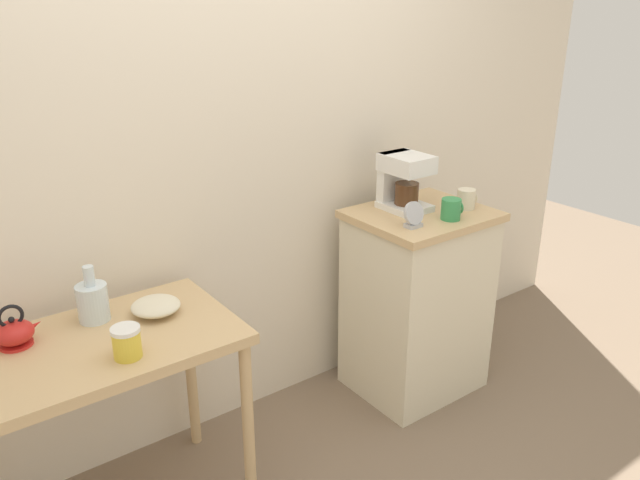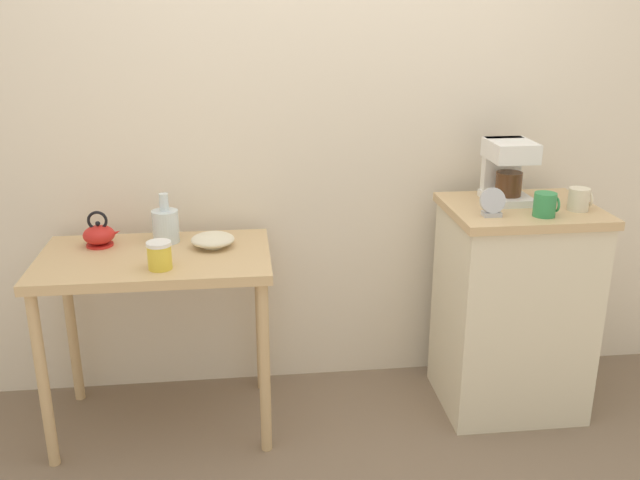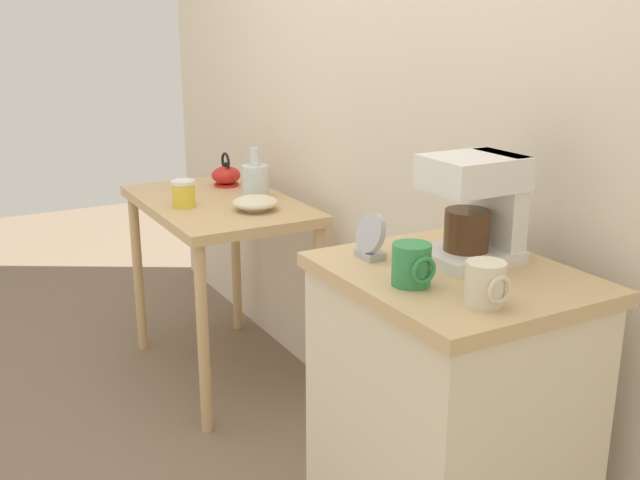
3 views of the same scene
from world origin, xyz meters
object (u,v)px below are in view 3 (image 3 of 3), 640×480
bowl_stoneware (255,203)px  table_clock (370,238)px  glass_carafe_vase (255,180)px  mug_small_cream (486,284)px  mug_tall_green (412,265)px  coffee_maker (478,204)px  teakettle (226,175)px  canister_enamel (184,194)px

bowl_stoneware → table_clock: (1.11, -0.19, 0.17)m
glass_carafe_vase → mug_small_cream: mug_small_cream is taller
glass_carafe_vase → mug_tall_green: mug_tall_green is taller
coffee_maker → teakettle: bearing=178.8°
canister_enamel → mug_tall_green: 1.51m
glass_carafe_vase → mug_small_cream: size_ratio=2.27×
glass_carafe_vase → canister_enamel: (0.00, -0.31, -0.02)m
bowl_stoneware → mug_tall_green: bearing=-9.2°
teakettle → glass_carafe_vase: bearing=4.3°
coffee_maker → table_clock: 0.27m
canister_enamel → table_clock: bearing=1.6°
canister_enamel → table_clock: size_ratio=0.93×
table_clock → mug_tall_green: bearing=-6.7°
bowl_stoneware → coffee_maker: 1.27m
mug_tall_green → mug_small_cream: 0.18m
coffee_maker → glass_carafe_vase: bearing=177.7°
bowl_stoneware → glass_carafe_vase: (-0.20, 0.09, 0.04)m
bowl_stoneware → mug_tall_green: mug_tall_green is taller
glass_carafe_vase → table_clock: size_ratio=1.83×
teakettle → glass_carafe_vase: (0.27, 0.02, 0.03)m
bowl_stoneware → canister_enamel: 0.29m
mug_small_cream → table_clock: (-0.38, -0.04, 0.01)m
mug_tall_green → bowl_stoneware: bearing=170.8°
table_clock → glass_carafe_vase: bearing=168.0°
teakettle → glass_carafe_vase: glass_carafe_vase is taller
bowl_stoneware → coffee_maker: bearing=1.5°
canister_enamel → mug_small_cream: bearing=2.5°
teakettle → mug_small_cream: 1.97m
coffee_maker → mug_tall_green: bearing=-73.7°
mug_small_cream → glass_carafe_vase: bearing=171.9°
mug_small_cream → table_clock: 0.38m
table_clock → coffee_maker: bearing=58.2°
bowl_stoneware → coffee_maker: coffee_maker is taller
coffee_maker → mug_tall_green: 0.27m
mug_tall_green → table_clock: size_ratio=0.83×
glass_carafe_vase → bowl_stoneware: bearing=-24.5°
bowl_stoneware → table_clock: bearing=-9.6°
glass_carafe_vase → teakettle: bearing=-175.7°
coffee_maker → table_clock: (-0.14, -0.22, -0.09)m
mug_small_cream → coffee_maker: bearing=143.3°
teakettle → coffee_maker: (1.71, -0.04, 0.24)m
canister_enamel → bowl_stoneware: bearing=49.6°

